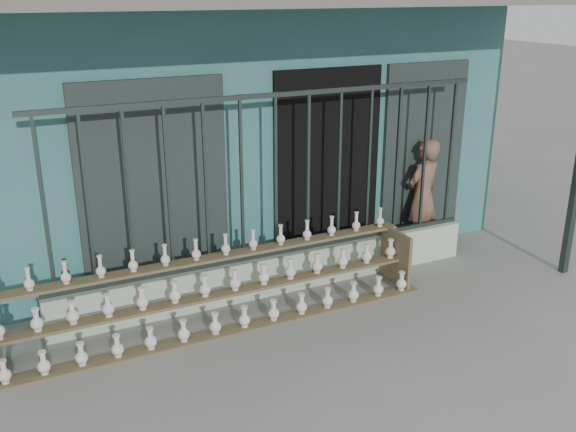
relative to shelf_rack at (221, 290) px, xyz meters
name	(u,v)px	position (x,y,z in m)	size (l,w,h in m)	color
ground	(333,345)	(0.81, -0.88, -0.36)	(60.00, 60.00, 0.00)	slate
workshop_building	(190,108)	(0.82, 3.35, 1.26)	(7.40, 6.60, 3.21)	#316867
parapet_wall	(276,273)	(0.81, 0.42, -0.14)	(5.00, 0.20, 0.45)	#B1C5A9
security_fence	(276,177)	(0.81, 0.42, 0.98)	(5.00, 0.04, 1.80)	#283330
shelf_rack	(221,290)	(0.00, 0.00, 0.00)	(4.50, 0.68, 0.85)	brown
elderly_woman	(423,196)	(3.01, 0.69, 0.38)	(0.54, 0.36, 1.49)	brown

